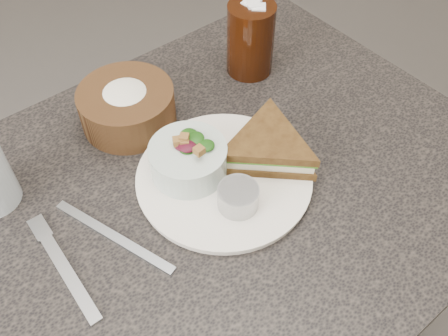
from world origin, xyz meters
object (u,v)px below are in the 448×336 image
dressing_ramekin (238,197)px  bread_basket (126,101)px  sandwich (268,147)px  cola_glass (251,36)px  dining_table (202,304)px  salad_bowl (188,155)px  dinner_plate (224,178)px

dressing_ramekin → bread_basket: (-0.02, 0.26, 0.02)m
sandwich → cola_glass: cola_glass is taller
dining_table → salad_bowl: (0.02, 0.04, 0.42)m
sandwich → dressing_ramekin: 0.11m
dressing_ramekin → bread_basket: size_ratio=0.38×
dining_table → bread_basket: size_ratio=6.16×
salad_bowl → dressing_ramekin: (0.02, -0.10, -0.02)m
dinner_plate → salad_bowl: bearing=129.7°
dinner_plate → dressing_ramekin: size_ratio=4.44×
dinner_plate → cola_glass: bearing=41.1°
dining_table → dressing_ramekin: size_ratio=16.33×
cola_glass → dining_table: bearing=-146.0°
dressing_ramekin → cola_glass: 0.34m
sandwich → bread_basket: bread_basket is taller
sandwich → salad_bowl: bearing=-162.9°
dining_table → salad_bowl: bearing=60.9°
sandwich → salad_bowl: (-0.11, 0.06, 0.01)m
bread_basket → dinner_plate: bearing=-77.9°
salad_bowl → cola_glass: size_ratio=0.81×
sandwich → dressing_ramekin: (-0.10, -0.04, -0.01)m
sandwich → dressing_ramekin: size_ratio=2.91×
cola_glass → bread_basket: bearing=175.3°
sandwich → cola_glass: (0.13, 0.20, 0.04)m
cola_glass → sandwich: bearing=-124.0°
dinner_plate → dressing_ramekin: 0.06m
dining_table → sandwich: sandwich is taller
salad_bowl → bread_basket: bearing=92.9°
dining_table → dinner_plate: size_ratio=3.68×
cola_glass → salad_bowl: bearing=-150.2°
dining_table → sandwich: 0.43m
dining_table → sandwich: (0.14, -0.02, 0.41)m
salad_bowl → dressing_ramekin: bearing=-80.6°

